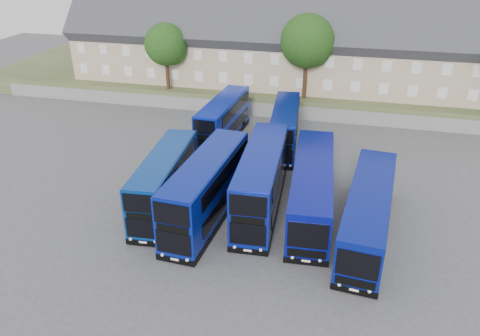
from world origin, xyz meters
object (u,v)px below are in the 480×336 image
(dd_front_left, at_px, (165,183))
(tree_west, at_px, (167,46))
(coach_east_a, at_px, (312,189))
(dd_front_mid, at_px, (207,190))
(tree_mid, at_px, (309,43))

(dd_front_left, distance_m, tree_west, 24.08)
(dd_front_left, distance_m, coach_east_a, 10.89)
(dd_front_left, relative_size, dd_front_mid, 0.91)
(dd_front_mid, bearing_deg, dd_front_left, 172.82)
(dd_front_mid, height_order, tree_west, tree_west)
(dd_front_mid, xyz_separation_m, coach_east_a, (7.21, 2.76, -0.45))
(coach_east_a, bearing_deg, tree_mid, 94.47)
(dd_front_mid, bearing_deg, coach_east_a, 24.84)
(tree_west, relative_size, tree_mid, 0.83)
(dd_front_left, distance_m, tree_mid, 24.64)
(dd_front_left, xyz_separation_m, tree_mid, (7.81, 22.58, 6.01))
(tree_west, distance_m, tree_mid, 16.04)
(coach_east_a, height_order, tree_west, tree_west)
(dd_front_left, bearing_deg, dd_front_mid, -15.50)
(dd_front_mid, xyz_separation_m, tree_west, (-11.68, 22.76, 4.79))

